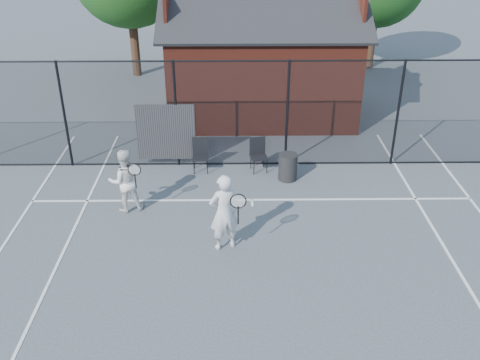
{
  "coord_description": "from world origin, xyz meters",
  "views": [
    {
      "loc": [
        -0.44,
        -8.52,
        6.77
      ],
      "look_at": [
        -0.31,
        2.01,
        1.1
      ],
      "focal_mm": 40.0,
      "sensor_mm": 36.0,
      "label": 1
    }
  ],
  "objects_px": {
    "player_back": "(125,181)",
    "player_front": "(224,212)",
    "chair_left": "(201,156)",
    "chair_right": "(259,156)",
    "waste_bin": "(288,167)",
    "clubhouse": "(262,68)"
  },
  "relations": [
    {
      "from": "player_front",
      "to": "chair_right",
      "type": "relative_size",
      "value": 1.93
    },
    {
      "from": "player_front",
      "to": "player_back",
      "type": "height_order",
      "value": "player_front"
    },
    {
      "from": "player_front",
      "to": "chair_left",
      "type": "relative_size",
      "value": 1.93
    },
    {
      "from": "clubhouse",
      "to": "waste_bin",
      "type": "distance_m",
      "value": 5.08
    },
    {
      "from": "clubhouse",
      "to": "player_back",
      "type": "distance_m",
      "value": 7.36
    },
    {
      "from": "clubhouse",
      "to": "player_front",
      "type": "xyz_separation_m",
      "value": [
        -1.16,
        -8.01,
        -0.72
      ]
    },
    {
      "from": "player_front",
      "to": "player_back",
      "type": "bearing_deg",
      "value": 145.93
    },
    {
      "from": "player_back",
      "to": "chair_left",
      "type": "relative_size",
      "value": 1.74
    },
    {
      "from": "clubhouse",
      "to": "player_front",
      "type": "height_order",
      "value": "clubhouse"
    },
    {
      "from": "chair_left",
      "to": "chair_right",
      "type": "xyz_separation_m",
      "value": [
        1.59,
        0.0,
        0.0
      ]
    },
    {
      "from": "waste_bin",
      "to": "chair_left",
      "type": "bearing_deg",
      "value": 167.94
    },
    {
      "from": "player_back",
      "to": "chair_left",
      "type": "bearing_deg",
      "value": 50.37
    },
    {
      "from": "player_front",
      "to": "chair_left",
      "type": "distance_m",
      "value": 3.7
    },
    {
      "from": "player_back",
      "to": "waste_bin",
      "type": "height_order",
      "value": "player_back"
    },
    {
      "from": "clubhouse",
      "to": "player_front",
      "type": "distance_m",
      "value": 8.13
    },
    {
      "from": "player_back",
      "to": "chair_left",
      "type": "height_order",
      "value": "player_back"
    },
    {
      "from": "clubhouse",
      "to": "player_back",
      "type": "relative_size",
      "value": 4.11
    },
    {
      "from": "chair_right",
      "to": "waste_bin",
      "type": "distance_m",
      "value": 0.9
    },
    {
      "from": "player_front",
      "to": "chair_left",
      "type": "bearing_deg",
      "value": 100.96
    },
    {
      "from": "chair_left",
      "to": "player_front",
      "type": "bearing_deg",
      "value": -81.43
    },
    {
      "from": "waste_bin",
      "to": "clubhouse",
      "type": "bearing_deg",
      "value": 95.64
    },
    {
      "from": "player_back",
      "to": "player_front",
      "type": "bearing_deg",
      "value": -34.07
    }
  ]
}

